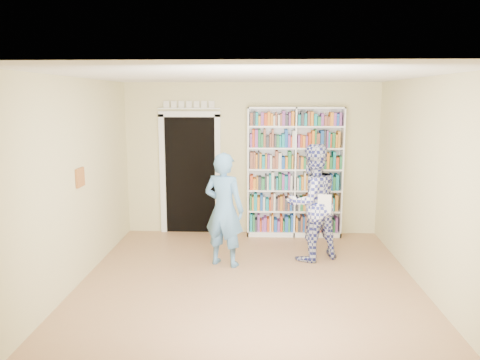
{
  "coord_description": "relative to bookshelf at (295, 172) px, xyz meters",
  "views": [
    {
      "loc": [
        0.12,
        -5.79,
        2.45
      ],
      "look_at": [
        -0.14,
        0.9,
        1.26
      ],
      "focal_mm": 35.0,
      "sensor_mm": 36.0,
      "label": 1
    }
  ],
  "objects": [
    {
      "name": "wall_left",
      "position": [
        -3.01,
        -2.34,
        0.2
      ],
      "size": [
        0.0,
        5.0,
        5.0
      ],
      "primitive_type": "plane",
      "rotation": [
        1.57,
        0.0,
        1.57
      ],
      "color": "beige",
      "rests_on": "floor"
    },
    {
      "name": "bookshelf",
      "position": [
        0.0,
        0.0,
        0.0
      ],
      "size": [
        1.66,
        0.31,
        2.28
      ],
      "rotation": [
        0.0,
        0.0,
        0.34
      ],
      "color": "white",
      "rests_on": "floor"
    },
    {
      "name": "wall_back",
      "position": [
        -0.76,
        0.16,
        0.2
      ],
      "size": [
        4.5,
        0.0,
        4.5
      ],
      "primitive_type": "plane",
      "rotation": [
        1.57,
        0.0,
        0.0
      ],
      "color": "beige",
      "rests_on": "floor"
    },
    {
      "name": "doorway",
      "position": [
        -1.86,
        0.13,
        0.03
      ],
      "size": [
        1.1,
        0.08,
        2.43
      ],
      "color": "black",
      "rests_on": "floor"
    },
    {
      "name": "paper_sheet",
      "position": [
        0.32,
        -1.5,
        -0.23
      ],
      "size": [
        0.19,
        0.04,
        0.27
      ],
      "primitive_type": "cube",
      "rotation": [
        0.0,
        0.0,
        -0.18
      ],
      "color": "white",
      "rests_on": "man_plaid"
    },
    {
      "name": "wall_right",
      "position": [
        1.49,
        -2.34,
        0.2
      ],
      "size": [
        0.0,
        5.0,
        5.0
      ],
      "primitive_type": "plane",
      "rotation": [
        1.57,
        0.0,
        -1.57
      ],
      "color": "beige",
      "rests_on": "floor"
    },
    {
      "name": "man_blue",
      "position": [
        -1.13,
        -1.55,
        -0.32
      ],
      "size": [
        0.71,
        0.6,
        1.67
      ],
      "primitive_type": "imported",
      "rotation": [
        0.0,
        0.0,
        2.76
      ],
      "color": "#4F80AF",
      "rests_on": "floor"
    },
    {
      "name": "man_plaid",
      "position": [
        0.17,
        -1.25,
        -0.27
      ],
      "size": [
        1.07,
        1.0,
        1.77
      ],
      "primitive_type": "imported",
      "rotation": [
        0.0,
        0.0,
        3.63
      ],
      "color": "navy",
      "rests_on": "floor"
    },
    {
      "name": "floor",
      "position": [
        -0.76,
        -2.34,
        -1.15
      ],
      "size": [
        5.0,
        5.0,
        0.0
      ],
      "primitive_type": "plane",
      "color": "#A97652",
      "rests_on": "ground"
    },
    {
      "name": "wall_art",
      "position": [
        -2.99,
        -2.14,
        0.25
      ],
      "size": [
        0.03,
        0.25,
        0.25
      ],
      "primitive_type": "cube",
      "color": "brown",
      "rests_on": "wall_left"
    },
    {
      "name": "ceiling",
      "position": [
        -0.76,
        -2.34,
        1.55
      ],
      "size": [
        5.0,
        5.0,
        0.0
      ],
      "primitive_type": "plane",
      "rotation": [
        3.14,
        0.0,
        0.0
      ],
      "color": "white",
      "rests_on": "wall_back"
    }
  ]
}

